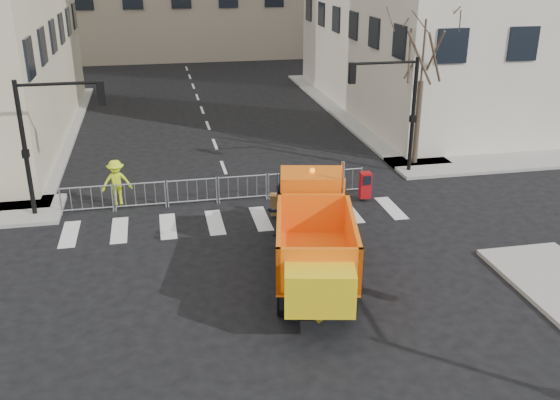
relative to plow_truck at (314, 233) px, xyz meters
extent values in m
plane|color=black|center=(-1.53, -0.52, -1.55)|extent=(120.00, 120.00, 0.00)
cube|color=gray|center=(-1.53, 7.98, -1.47)|extent=(64.00, 5.00, 0.15)
cylinder|color=black|center=(-9.53, 6.98, 1.15)|extent=(0.18, 0.18, 5.40)
cylinder|color=black|center=(6.97, 8.98, 1.15)|extent=(0.18, 0.18, 5.40)
cube|color=black|center=(0.04, 0.20, -0.68)|extent=(3.44, 6.90, 0.41)
cylinder|color=black|center=(-0.40, 2.74, -1.04)|extent=(0.52, 1.05, 1.01)
cylinder|color=black|center=(1.48, 2.34, -1.04)|extent=(0.52, 1.05, 1.01)
cylinder|color=black|center=(-1.15, -0.76, -1.04)|extent=(0.52, 1.05, 1.01)
cylinder|color=black|center=(0.74, -1.16, -1.04)|extent=(0.52, 1.05, 1.01)
cylinder|color=black|center=(-1.40, -1.93, -1.04)|extent=(0.52, 1.05, 1.01)
cylinder|color=black|center=(0.49, -2.33, -1.04)|extent=(0.52, 1.05, 1.01)
cube|color=#FA630D|center=(0.65, 3.07, -0.04)|extent=(2.19, 1.84, 0.92)
cube|color=#FA630D|center=(0.40, 1.91, 0.51)|extent=(2.37, 1.87, 1.65)
cylinder|color=silver|center=(1.20, 1.04, 0.84)|extent=(0.13, 0.13, 2.20)
cube|color=#FA630D|center=(-0.22, -1.05, 0.29)|extent=(3.08, 4.42, 1.51)
cube|color=yellow|center=(-0.74, -3.47, 0.01)|extent=(1.98, 1.28, 1.19)
cube|color=brown|center=(0.98, 4.60, -0.95)|extent=(2.98, 1.13, 1.03)
imported|color=black|center=(0.76, 4.31, -0.56)|extent=(0.86, 0.78, 1.98)
imported|color=black|center=(-0.41, 3.31, -0.55)|extent=(1.11, 0.95, 1.99)
imported|color=black|center=(2.15, 4.99, -0.60)|extent=(1.07, 1.14, 1.89)
imported|color=#D7F41C|center=(-6.32, 7.30, -0.46)|extent=(1.28, 0.82, 1.87)
cube|color=#A60C11|center=(3.76, 5.98, -0.85)|extent=(0.47, 0.42, 1.10)
camera|label=1|loc=(-4.59, -17.13, 8.20)|focal=40.00mm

